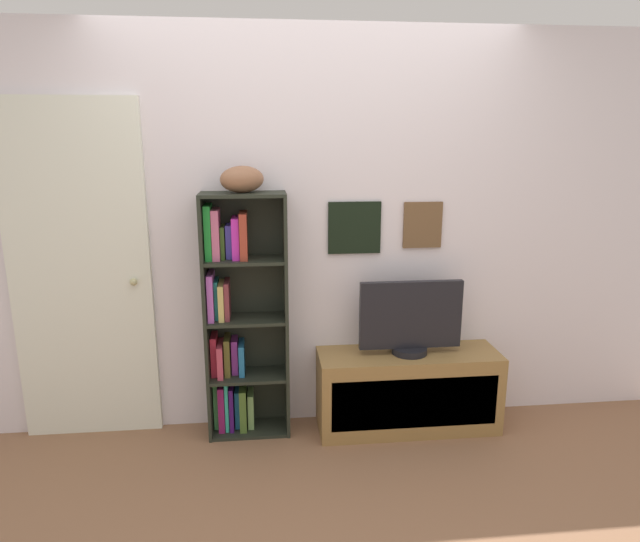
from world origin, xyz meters
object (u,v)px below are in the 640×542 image
(football, at_px, (242,179))
(television, at_px, (411,319))
(tv_stand, at_px, (408,390))
(bookshelf, at_px, (237,321))
(door, at_px, (81,275))

(football, height_order, television, football)
(football, distance_m, television, 1.32)
(football, relative_size, tv_stand, 0.23)
(bookshelf, height_order, football, football)
(television, relative_size, door, 0.31)
(tv_stand, height_order, television, television)
(bookshelf, height_order, tv_stand, bookshelf)
(bookshelf, xyz_separation_m, door, (-0.92, 0.07, 0.29))
(television, bearing_deg, football, 176.58)
(bookshelf, xyz_separation_m, tv_stand, (1.06, -0.09, -0.48))
(tv_stand, relative_size, television, 1.79)
(bookshelf, height_order, television, bookshelf)
(bookshelf, bearing_deg, football, -25.00)
(door, bearing_deg, television, -4.67)
(football, distance_m, tv_stand, 1.67)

